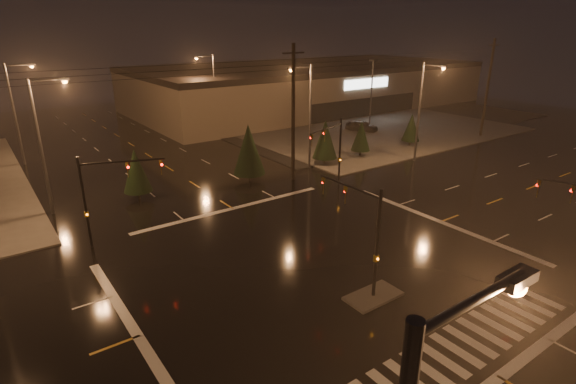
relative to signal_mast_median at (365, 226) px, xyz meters
name	(u,v)px	position (x,y,z in m)	size (l,w,h in m)	color
ground	(324,266)	(0.00, 3.07, -3.75)	(140.00, 140.00, 0.00)	black
sidewalk_ne	(350,123)	(30.00, 33.07, -3.69)	(36.00, 36.00, 0.12)	#43403B
median_island	(373,296)	(0.00, -0.93, -3.68)	(3.00, 1.60, 0.15)	#43403B
crosswalk	(456,350)	(0.00, -5.93, -3.75)	(15.00, 2.60, 0.01)	beige
stop_bar_near	(500,377)	(0.00, -7.93, -3.75)	(16.00, 0.50, 0.01)	beige
stop_bar_far	(233,208)	(0.00, 14.07, -3.75)	(16.00, 0.50, 0.01)	beige
parking_lot	(383,121)	(35.00, 31.07, -3.71)	(50.00, 24.00, 0.08)	black
retail_building	(309,84)	(35.00, 49.06, 0.09)	(60.20, 28.30, 7.20)	#756953
signal_mast_median	(365,226)	(0.00, 0.00, 0.00)	(0.25, 4.59, 6.00)	black
signal_mast_ne	(334,146)	(9.50, 13.21, 0.04)	(4.84, 1.86, 6.00)	black
signal_mast_nw	(101,190)	(-9.50, 13.21, 0.04)	(4.84, 1.86, 6.00)	black
streetlight_1	(44,138)	(-11.18, 21.07, 2.05)	(2.77, 0.32, 10.00)	#38383A
streetlight_2	(17,107)	(-11.18, 37.07, 2.05)	(2.77, 0.32, 10.00)	#38383A
streetlight_3	(308,110)	(11.18, 19.07, 2.05)	(2.77, 0.32, 10.00)	#38383A
streetlight_4	(213,88)	(11.18, 39.07, 2.05)	(2.77, 0.32, 10.00)	#38383A
streetlight_6	(422,106)	(22.00, 14.26, 2.05)	(0.32, 2.77, 10.00)	#38383A
utility_pole_1	(293,113)	(8.00, 17.07, 2.38)	(2.20, 0.32, 12.00)	black
utility_pole_2	(488,88)	(38.00, 17.07, 2.38)	(2.20, 0.32, 12.00)	black
conifer_0	(325,139)	(13.55, 19.16, -1.11)	(2.49, 2.49, 4.59)	black
conifer_1	(361,136)	(18.59, 19.18, -1.46)	(2.04, 2.04, 3.88)	black
conifer_2	(411,127)	(26.48, 18.95, -1.46)	(2.04, 2.04, 3.88)	black
conifer_3	(136,170)	(-5.21, 20.32, -1.29)	(2.25, 2.25, 4.22)	black
conifer_4	(249,149)	(4.57, 19.11, -0.80)	(2.89, 2.89, 5.22)	black
car_parked	(362,126)	(27.67, 28.21, -3.01)	(1.75, 4.35, 1.48)	black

